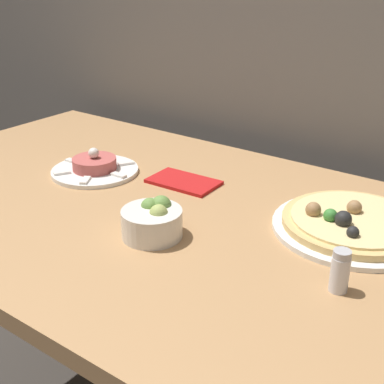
{
  "coord_description": "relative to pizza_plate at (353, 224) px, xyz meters",
  "views": [
    {
      "loc": [
        0.68,
        -0.36,
        1.26
      ],
      "look_at": [
        0.08,
        0.45,
        0.81
      ],
      "focal_mm": 50.0,
      "sensor_mm": 36.0,
      "label": 1
    }
  ],
  "objects": [
    {
      "name": "small_bowl",
      "position": [
        -0.3,
        -0.24,
        0.02
      ],
      "size": [
        0.12,
        0.12,
        0.07
      ],
      "color": "silver",
      "rests_on": "dining_table"
    },
    {
      "name": "salt_shaker",
      "position": [
        0.06,
        -0.21,
        0.02
      ],
      "size": [
        0.03,
        0.03,
        0.07
      ],
      "color": "silver",
      "rests_on": "dining_table"
    },
    {
      "name": "tartare_plate",
      "position": [
        -0.62,
        -0.08,
        -0.0
      ],
      "size": [
        0.21,
        0.21,
        0.06
      ],
      "color": "white",
      "rests_on": "dining_table"
    },
    {
      "name": "napkin",
      "position": [
        -0.4,
        -0.01,
        -0.01
      ],
      "size": [
        0.16,
        0.1,
        0.01
      ],
      "color": "red",
      "rests_on": "dining_table"
    },
    {
      "name": "pizza_plate",
      "position": [
        0.0,
        0.0,
        0.0
      ],
      "size": [
        0.31,
        0.31,
        0.05
      ],
      "color": "white",
      "rests_on": "dining_table"
    },
    {
      "name": "dining_table",
      "position": [
        -0.38,
        -0.14,
        -0.11
      ],
      "size": [
        1.43,
        0.84,
        0.77
      ],
      "color": "#AD7F51",
      "rests_on": "ground_plane"
    }
  ]
}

